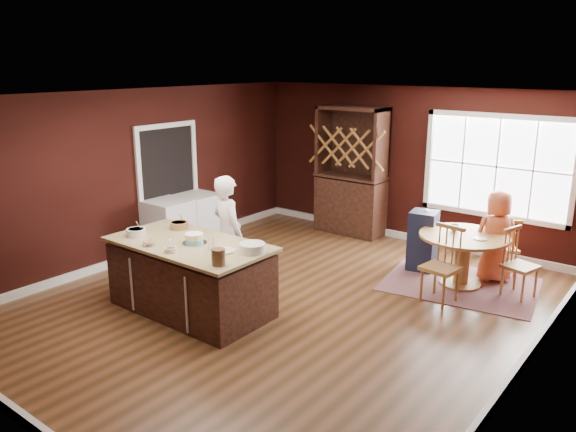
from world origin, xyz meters
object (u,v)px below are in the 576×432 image
object	(u,v)px
toddler	(425,217)
dryer	(198,221)
chair_north	(503,246)
high_chair	(423,239)
baker	(228,234)
hutch	(351,171)
seated_woman	(496,236)
layer_cake	(194,239)
dining_table	(463,249)
chair_east	(521,263)
chair_south	(441,265)
washer	(169,229)
kitchen_island	(191,278)

from	to	relation	value
toddler	dryer	bearing A→B (deg)	-157.30
chair_north	high_chair	distance (m)	1.17
baker	hutch	world-z (taller)	hutch
chair_north	dryer	xyz separation A→B (m)	(-4.56, -1.87, 0.01)
toddler	dryer	size ratio (longest dim) A/B	0.28
seated_woman	layer_cake	bearing A→B (deg)	12.41
dining_table	layer_cake	world-z (taller)	layer_cake
high_chair	hutch	size ratio (longest dim) A/B	0.41
dining_table	chair_east	bearing A→B (deg)	5.43
layer_cake	toddler	xyz separation A→B (m)	(1.58, 3.29, -0.17)
chair_south	chair_north	bearing A→B (deg)	85.44
seated_woman	dryer	size ratio (longest dim) A/B	1.45
baker	seated_woman	bearing A→B (deg)	-121.72
layer_cake	seated_woman	size ratio (longest dim) A/B	0.23
chair_east	toddler	distance (m)	1.59
high_chair	washer	distance (m)	4.03
toddler	high_chair	bearing A→B (deg)	-74.91
chair_south	hutch	size ratio (longest dim) A/B	0.45
toddler	baker	bearing A→B (deg)	-125.04
baker	hutch	size ratio (longest dim) A/B	0.70
chair_south	high_chair	size ratio (longest dim) A/B	1.08
dining_table	washer	world-z (taller)	washer
layer_cake	hutch	world-z (taller)	hutch
dryer	dining_table	bearing A→B (deg)	14.66
seated_woman	high_chair	bearing A→B (deg)	-27.55
chair_north	dryer	bearing A→B (deg)	-15.42
kitchen_island	baker	world-z (taller)	baker
high_chair	dryer	xyz separation A→B (m)	(-3.51, -1.34, -0.02)
chair_south	toddler	distance (m)	1.34
chair_south	dryer	xyz separation A→B (m)	(-4.21, -0.37, -0.06)
layer_cake	seated_woman	world-z (taller)	seated_woman
kitchen_island	washer	xyz separation A→B (m)	(-1.82, 1.20, 0.03)
chair_north	hutch	xyz separation A→B (m)	(-2.94, 0.43, 0.71)
seated_woman	hutch	world-z (taller)	hutch
kitchen_island	chair_north	size ratio (longest dim) A/B	2.34
high_chair	washer	size ratio (longest dim) A/B	1.02
chair_east	chair_north	distance (m)	0.82
seated_woman	hutch	distance (m)	3.04
chair_north	seated_woman	distance (m)	0.38
baker	chair_south	distance (m)	2.88
toddler	washer	bearing A→B (deg)	-148.95
baker	toddler	xyz separation A→B (m)	(1.76, 2.51, -0.01)
hutch	seated_woman	bearing A→B (deg)	-14.26
chair_north	washer	bearing A→B (deg)	-8.88
dryer	baker	bearing A→B (deg)	-31.41
kitchen_island	toddler	distance (m)	3.72
layer_cake	dryer	distance (m)	2.69
layer_cake	chair_east	bearing A→B (deg)	44.13
dryer	kitchen_island	bearing A→B (deg)	-45.42
kitchen_island	chair_south	world-z (taller)	chair_south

